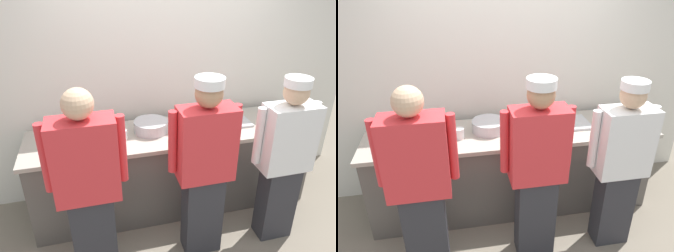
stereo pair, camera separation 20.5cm
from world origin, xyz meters
TOP-DOWN VIEW (x-y plane):
  - ground_plane at (0.00, 0.00)m, footprint 9.00×9.00m
  - wall_back at (0.00, 0.85)m, footprint 4.54×0.10m
  - prep_counter at (0.00, 0.37)m, footprint 2.89×0.70m
  - chef_near_left at (-0.86, -0.35)m, footprint 0.61×0.24m
  - chef_center at (0.08, -0.30)m, footprint 0.60×0.24m
  - chef_far_right at (0.82, -0.31)m, footprint 0.59×0.24m
  - plate_stack_front at (-0.65, 0.46)m, footprint 0.21×0.21m
  - mixing_bowl_steel at (-0.23, 0.42)m, footprint 0.34×0.34m
  - sheet_tray at (0.60, 0.41)m, footprint 0.45×0.34m
  - squeeze_bottle_primary at (1.04, 0.21)m, footprint 0.06×0.06m
  - ramekin_green_sauce at (1.18, 0.51)m, footprint 0.09×0.09m
  - ramekin_orange_sauce at (-0.99, 0.29)m, footprint 0.10×0.10m
  - deli_cup at (-0.52, 0.31)m, footprint 0.09×0.09m

SIDE VIEW (x-z plane):
  - ground_plane at x=0.00m, z-range 0.00..0.00m
  - prep_counter at x=0.00m, z-range 0.00..0.90m
  - chef_far_right at x=0.82m, z-range 0.05..1.65m
  - chef_center at x=0.08m, z-range 0.06..1.72m
  - chef_near_left at x=-0.86m, z-range 0.05..1.73m
  - sheet_tray at x=0.60m, z-range 0.90..0.92m
  - ramekin_green_sauce at x=1.18m, z-range 0.90..0.94m
  - plate_stack_front at x=-0.65m, z-range 0.90..0.95m
  - ramekin_orange_sauce at x=-0.99m, z-range 0.90..0.95m
  - deli_cup at x=-0.52m, z-range 0.90..1.00m
  - mixing_bowl_steel at x=-0.23m, z-range 0.90..1.01m
  - squeeze_bottle_primary at x=1.04m, z-range 0.89..1.09m
  - wall_back at x=0.00m, z-range 0.00..2.78m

